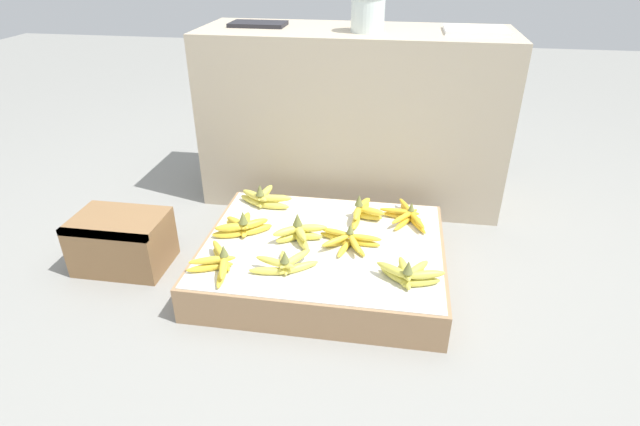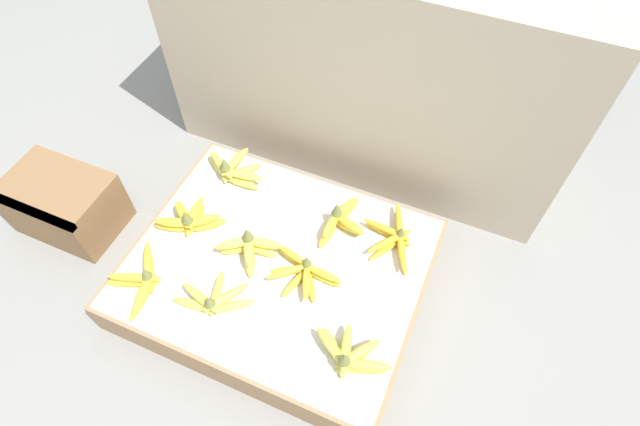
% 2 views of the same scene
% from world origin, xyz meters
% --- Properties ---
extents(ground_plane, '(10.00, 10.00, 0.00)m').
position_xyz_m(ground_plane, '(0.00, 0.00, 0.00)').
color(ground_plane, gray).
extents(display_platform, '(0.93, 0.75, 0.15)m').
position_xyz_m(display_platform, '(0.00, 0.00, 0.07)').
color(display_platform, '#997551').
rests_on(display_platform, ground_plane).
extents(back_vendor_table, '(1.44, 0.51, 0.82)m').
position_xyz_m(back_vendor_table, '(0.03, 0.75, 0.41)').
color(back_vendor_table, tan).
rests_on(back_vendor_table, ground_plane).
extents(wooden_crate, '(0.36, 0.25, 0.22)m').
position_xyz_m(wooden_crate, '(-0.81, -0.07, 0.11)').
color(wooden_crate, olive).
rests_on(wooden_crate, ground_plane).
extents(banana_bunch_front_left, '(0.17, 0.25, 0.10)m').
position_xyz_m(banana_bunch_front_left, '(-0.34, -0.23, 0.18)').
color(banana_bunch_front_left, gold).
rests_on(banana_bunch_front_left, display_platform).
extents(banana_bunch_front_midleft, '(0.24, 0.16, 0.10)m').
position_xyz_m(banana_bunch_front_midleft, '(-0.11, -0.21, 0.18)').
color(banana_bunch_front_midleft, '#DBCC4C').
rests_on(banana_bunch_front_midleft, display_platform).
extents(banana_bunch_front_right, '(0.24, 0.15, 0.11)m').
position_xyz_m(banana_bunch_front_right, '(0.33, -0.21, 0.18)').
color(banana_bunch_front_right, gold).
rests_on(banana_bunch_front_right, display_platform).
extents(banana_bunch_middle_left, '(0.23, 0.16, 0.11)m').
position_xyz_m(banana_bunch_middle_left, '(-0.33, 0.01, 0.18)').
color(banana_bunch_middle_left, gold).
rests_on(banana_bunch_middle_left, display_platform).
extents(banana_bunch_middle_midleft, '(0.21, 0.15, 0.11)m').
position_xyz_m(banana_bunch_middle_midleft, '(-0.09, -0.01, 0.18)').
color(banana_bunch_middle_midleft, '#DBCC4C').
rests_on(banana_bunch_middle_midleft, display_platform).
extents(banana_bunch_middle_midright, '(0.25, 0.17, 0.09)m').
position_xyz_m(banana_bunch_middle_midright, '(0.10, -0.01, 0.17)').
color(banana_bunch_middle_midright, gold).
rests_on(banana_bunch_middle_midright, display_platform).
extents(banana_bunch_back_left, '(0.25, 0.16, 0.11)m').
position_xyz_m(banana_bunch_back_left, '(-0.30, 0.26, 0.18)').
color(banana_bunch_back_left, '#DBCC4C').
rests_on(banana_bunch_back_left, display_platform).
extents(banana_bunch_back_midright, '(0.14, 0.24, 0.11)m').
position_xyz_m(banana_bunch_back_midright, '(0.14, 0.21, 0.18)').
color(banana_bunch_back_midright, gold).
rests_on(banana_bunch_back_midright, display_platform).
extents(banana_bunch_back_right, '(0.20, 0.25, 0.08)m').
position_xyz_m(banana_bunch_back_right, '(0.32, 0.22, 0.17)').
color(banana_bunch_back_right, gold).
rests_on(banana_bunch_back_right, display_platform).
extents(glass_jar, '(0.15, 0.15, 0.15)m').
position_xyz_m(glass_jar, '(0.09, 0.68, 0.90)').
color(glass_jar, silver).
rests_on(glass_jar, back_vendor_table).
extents(foam_tray_white, '(0.27, 0.21, 0.02)m').
position_xyz_m(foam_tray_white, '(0.56, 0.75, 0.83)').
color(foam_tray_white, white).
rests_on(foam_tray_white, back_vendor_table).
extents(foam_tray_dark, '(0.26, 0.15, 0.02)m').
position_xyz_m(foam_tray_dark, '(-0.43, 0.77, 0.83)').
color(foam_tray_dark, '#232328').
rests_on(foam_tray_dark, back_vendor_table).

